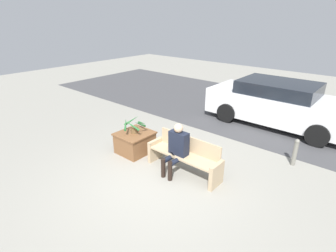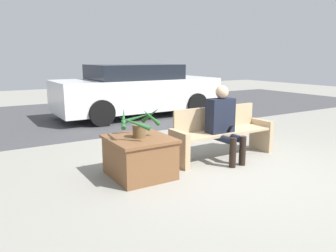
# 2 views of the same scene
# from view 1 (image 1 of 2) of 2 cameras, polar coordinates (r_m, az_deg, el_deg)

# --- Properties ---
(ground_plane) EXTENTS (30.00, 30.00, 0.00)m
(ground_plane) POSITION_cam_1_polar(r_m,az_deg,el_deg) (5.98, -2.61, -11.74)
(ground_plane) COLOR gray
(road_surface) EXTENTS (20.00, 6.00, 0.01)m
(road_surface) POSITION_cam_1_polar(r_m,az_deg,el_deg) (10.71, 19.97, 2.97)
(road_surface) COLOR #424244
(road_surface) RESTS_ON ground_plane
(bench) EXTENTS (1.86, 0.48, 0.83)m
(bench) POSITION_cam_1_polar(r_m,az_deg,el_deg) (6.11, 3.70, -6.39)
(bench) COLOR tan
(bench) RESTS_ON ground_plane
(person_seated) EXTENTS (0.45, 0.59, 1.21)m
(person_seated) POSITION_cam_1_polar(r_m,az_deg,el_deg) (5.94, 1.87, -4.52)
(person_seated) COLOR black
(person_seated) RESTS_ON ground_plane
(planter_box) EXTENTS (0.83, 0.89, 0.56)m
(planter_box) POSITION_cam_1_polar(r_m,az_deg,el_deg) (7.04, -7.20, -3.42)
(planter_box) COLOR brown
(planter_box) RESTS_ON ground_plane
(potted_plant) EXTENTS (0.64, 0.66, 0.45)m
(potted_plant) POSITION_cam_1_polar(r_m,az_deg,el_deg) (6.85, -7.38, 0.03)
(potted_plant) COLOR brown
(potted_plant) RESTS_ON planter_box
(parked_car) EXTENTS (4.58, 1.98, 1.45)m
(parked_car) POSITION_cam_1_polar(r_m,az_deg,el_deg) (9.38, 22.97, 4.51)
(parked_car) COLOR silver
(parked_car) RESTS_ON ground_plane
(bollard_post) EXTENTS (0.12, 0.12, 0.70)m
(bollard_post) POSITION_cam_1_polar(r_m,az_deg,el_deg) (7.06, 25.95, -5.02)
(bollard_post) COLOR slate
(bollard_post) RESTS_ON ground_plane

